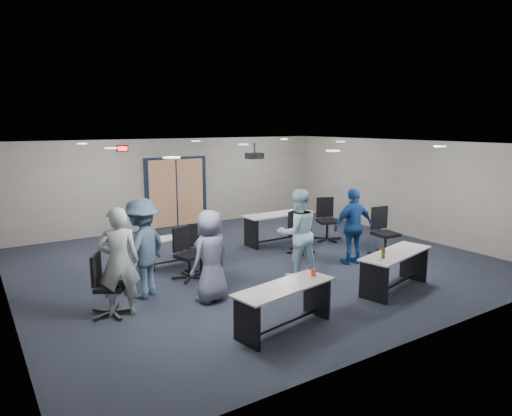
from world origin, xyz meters
TOP-DOWN VIEW (x-y plane):
  - floor at (0.00, 0.00)m, footprint 10.00×10.00m
  - back_wall at (0.00, 4.50)m, footprint 10.00×0.04m
  - front_wall at (0.00, -4.50)m, footprint 10.00×0.04m
  - left_wall at (-5.00, 0.00)m, footprint 0.04×9.00m
  - right_wall at (5.00, 0.00)m, footprint 0.04×9.00m
  - ceiling at (0.00, 0.00)m, footprint 10.00×9.00m
  - double_door at (0.00, 4.46)m, footprint 2.00×0.07m
  - exit_sign at (-1.60, 4.44)m, footprint 0.32×0.07m
  - ceiling_projector at (0.30, 0.50)m, footprint 0.35×0.32m
  - ceiling_can_lights at (0.00, 0.25)m, footprint 6.24×5.74m
  - table_front_left at (-1.50, -3.16)m, footprint 1.81×0.87m
  - table_front_right at (1.28, -2.92)m, footprint 1.90×1.01m
  - table_back_left at (-1.51, 0.86)m, footprint 1.58×0.56m
  - table_back_right at (1.47, 1.14)m, footprint 1.97×0.67m
  - chair_back_a at (-1.75, -0.22)m, footprint 0.83×0.83m
  - chair_back_b at (-1.40, -0.05)m, footprint 0.75×0.75m
  - chair_back_c at (1.37, 0.07)m, footprint 0.86×0.86m
  - chair_back_d at (2.74, 0.63)m, footprint 0.94×0.94m
  - chair_loose_left at (-3.59, -1.15)m, footprint 0.90×0.90m
  - chair_loose_right at (2.92, -1.25)m, footprint 0.80×0.80m
  - person_gray at (-3.46, -1.25)m, footprint 0.76×0.59m
  - person_plaid at (-1.90, -1.49)m, footprint 0.93×0.75m
  - person_lightblue at (0.23, -1.26)m, footprint 1.02×0.88m
  - person_navy at (1.81, -1.27)m, footprint 1.06×0.56m
  - person_back at (-2.86, -0.66)m, footprint 1.36×1.23m

SIDE VIEW (x-z plane):
  - floor at x=0.00m, z-range 0.00..0.00m
  - table_back_left at x=-1.51m, z-range 0.12..0.75m
  - table_front_left at x=-1.50m, z-range 0.07..0.90m
  - table_front_right at x=1.28m, z-range 0.00..1.01m
  - chair_back_c at x=1.37m, z-range 0.00..1.03m
  - chair_loose_left at x=-3.59m, z-range 0.00..1.04m
  - chair_back_b at x=-1.40m, z-range 0.00..1.05m
  - chair_back_a at x=-1.75m, z-range 0.00..1.06m
  - table_back_right at x=1.47m, z-range 0.15..0.94m
  - chair_back_d at x=2.74m, z-range 0.00..1.15m
  - chair_loose_right at x=2.92m, z-range 0.00..1.17m
  - person_plaid at x=-1.90m, z-range 0.00..1.66m
  - person_navy at x=1.81m, z-range 0.00..1.73m
  - person_gray at x=-3.46m, z-range 0.00..1.83m
  - person_lightblue at x=0.23m, z-range 0.00..1.83m
  - person_back at x=-2.86m, z-range 0.00..1.83m
  - double_door at x=0.00m, z-range -0.05..2.15m
  - back_wall at x=0.00m, z-range 0.00..2.70m
  - front_wall at x=0.00m, z-range 0.00..2.70m
  - left_wall at x=-5.00m, z-range 0.00..2.70m
  - right_wall at x=5.00m, z-range 0.00..2.70m
  - ceiling_projector at x=0.30m, z-range 2.22..2.59m
  - exit_sign at x=-1.60m, z-range 2.36..2.54m
  - ceiling_can_lights at x=0.00m, z-range 2.66..2.68m
  - ceiling at x=0.00m, z-range 2.68..2.72m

